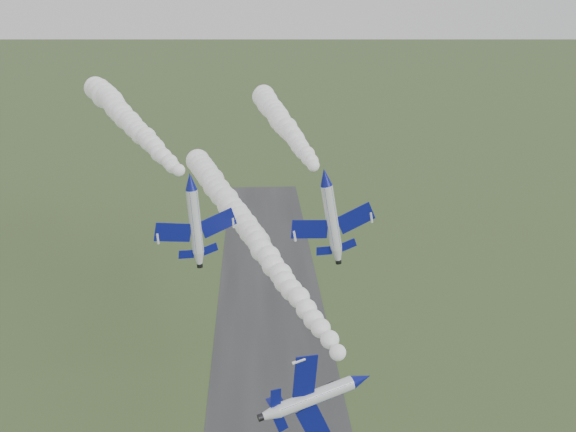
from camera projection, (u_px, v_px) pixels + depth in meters
name	position (u px, v px, depth m)	size (l,w,h in m)	color
runway	(276.00, 397.00, 112.62)	(24.00, 260.00, 0.04)	#2B2B2D
jet_lead	(362.00, 379.00, 63.65)	(5.10, 11.80, 9.83)	silver
smoke_trail_jet_lead	(247.00, 228.00, 99.52)	(4.86, 76.09, 4.86)	white
jet_pair_left	(191.00, 181.00, 86.65)	(11.73, 13.48, 3.49)	silver
smoke_trail_jet_pair_left	(128.00, 119.00, 119.76)	(5.34, 71.74, 5.34)	white
jet_pair_right	(325.00, 177.00, 87.50)	(12.10, 14.52, 3.96)	silver
smoke_trail_jet_pair_right	(283.00, 123.00, 116.79)	(4.82, 55.95, 4.82)	white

